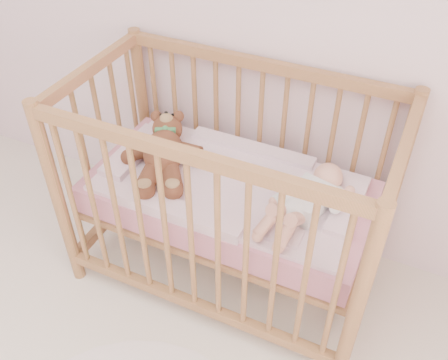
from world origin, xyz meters
The scene contains 5 objects.
crib centered at (0.31, 1.60, 0.50)m, with size 1.36×0.76×1.00m, color #B3714C, non-canonical shape.
mattress centered at (0.31, 1.60, 0.49)m, with size 1.22×0.62×0.13m, color #CB7E98.
blanket centered at (0.31, 1.60, 0.56)m, with size 1.10×0.58×0.06m, color #E09AB5, non-canonical shape.
baby centered at (0.66, 1.58, 0.64)m, with size 0.26×0.55×0.13m, color white, non-canonical shape.
teddy_bear centered at (0.01, 1.58, 0.65)m, with size 0.39×0.56×0.16m, color brown, non-canonical shape.
Camera 1 is at (0.98, 0.12, 1.96)m, focal length 40.00 mm.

